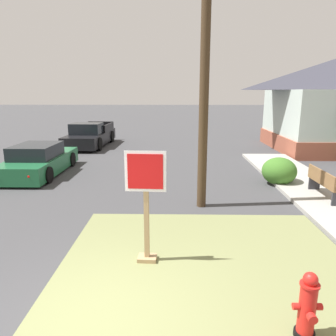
{
  "coord_description": "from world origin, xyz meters",
  "views": [
    {
      "loc": [
        1.24,
        -3.82,
        3.27
      ],
      "look_at": [
        1.07,
        4.64,
        1.23
      ],
      "focal_mm": 33.81,
      "sensor_mm": 36.0,
      "label": 1
    }
  ],
  "objects_px": {
    "fire_hydrant": "(307,307)",
    "utility_pole": "(206,34)",
    "pickup_truck_black": "(90,136)",
    "stop_sign": "(146,209)",
    "parked_sedan_green": "(39,161)",
    "street_bench": "(324,182)",
    "manhole_cover": "(118,233)"
  },
  "relations": [
    {
      "from": "parked_sedan_green",
      "to": "street_bench",
      "type": "height_order",
      "value": "parked_sedan_green"
    },
    {
      "from": "fire_hydrant",
      "to": "utility_pole",
      "type": "xyz_separation_m",
      "value": [
        -0.95,
        5.19,
        4.22
      ]
    },
    {
      "from": "parked_sedan_green",
      "to": "fire_hydrant",
      "type": "bearing_deg",
      "value": -50.63
    },
    {
      "from": "fire_hydrant",
      "to": "parked_sedan_green",
      "type": "bearing_deg",
      "value": 129.37
    },
    {
      "from": "street_bench",
      "to": "manhole_cover",
      "type": "bearing_deg",
      "value": -157.56
    },
    {
      "from": "stop_sign",
      "to": "pickup_truck_black",
      "type": "height_order",
      "value": "stop_sign"
    },
    {
      "from": "fire_hydrant",
      "to": "manhole_cover",
      "type": "distance_m",
      "value": 4.54
    },
    {
      "from": "manhole_cover",
      "to": "utility_pole",
      "type": "relative_size",
      "value": 0.08
    },
    {
      "from": "street_bench",
      "to": "parked_sedan_green",
      "type": "bearing_deg",
      "value": 163.02
    },
    {
      "from": "manhole_cover",
      "to": "parked_sedan_green",
      "type": "relative_size",
      "value": 0.16
    },
    {
      "from": "fire_hydrant",
      "to": "stop_sign",
      "type": "relative_size",
      "value": 0.44
    },
    {
      "from": "fire_hydrant",
      "to": "pickup_truck_black",
      "type": "relative_size",
      "value": 0.18
    },
    {
      "from": "manhole_cover",
      "to": "parked_sedan_green",
      "type": "bearing_deg",
      "value": 126.99
    },
    {
      "from": "manhole_cover",
      "to": "pickup_truck_black",
      "type": "relative_size",
      "value": 0.13
    },
    {
      "from": "street_bench",
      "to": "utility_pole",
      "type": "distance_m",
      "value": 5.65
    },
    {
      "from": "fire_hydrant",
      "to": "street_bench",
      "type": "bearing_deg",
      "value": 63.69
    },
    {
      "from": "parked_sedan_green",
      "to": "pickup_truck_black",
      "type": "xyz_separation_m",
      "value": [
        0.31,
        6.82,
        0.07
      ]
    },
    {
      "from": "pickup_truck_black",
      "to": "stop_sign",
      "type": "bearing_deg",
      "value": -71.24
    },
    {
      "from": "stop_sign",
      "to": "street_bench",
      "type": "xyz_separation_m",
      "value": [
        5.11,
        3.82,
        -0.56
      ]
    },
    {
      "from": "pickup_truck_black",
      "to": "utility_pole",
      "type": "height_order",
      "value": "utility_pole"
    },
    {
      "from": "fire_hydrant",
      "to": "utility_pole",
      "type": "distance_m",
      "value": 6.76
    },
    {
      "from": "manhole_cover",
      "to": "street_bench",
      "type": "distance_m",
      "value": 6.43
    },
    {
      "from": "fire_hydrant",
      "to": "parked_sedan_green",
      "type": "height_order",
      "value": "parked_sedan_green"
    },
    {
      "from": "stop_sign",
      "to": "fire_hydrant",
      "type": "bearing_deg",
      "value": -40.27
    },
    {
      "from": "stop_sign",
      "to": "pickup_truck_black",
      "type": "relative_size",
      "value": 0.41
    },
    {
      "from": "utility_pole",
      "to": "fire_hydrant",
      "type": "bearing_deg",
      "value": -79.67
    },
    {
      "from": "fire_hydrant",
      "to": "utility_pole",
      "type": "height_order",
      "value": "utility_pole"
    },
    {
      "from": "parked_sedan_green",
      "to": "pickup_truck_black",
      "type": "distance_m",
      "value": 6.83
    },
    {
      "from": "fire_hydrant",
      "to": "parked_sedan_green",
      "type": "relative_size",
      "value": 0.21
    },
    {
      "from": "fire_hydrant",
      "to": "utility_pole",
      "type": "relative_size",
      "value": 0.1
    },
    {
      "from": "fire_hydrant",
      "to": "utility_pole",
      "type": "bearing_deg",
      "value": 100.33
    },
    {
      "from": "pickup_truck_black",
      "to": "street_bench",
      "type": "distance_m",
      "value": 13.91
    }
  ]
}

